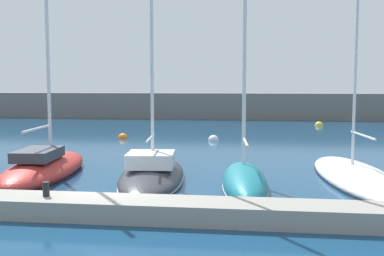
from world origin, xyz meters
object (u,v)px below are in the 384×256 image
Objects in this scene: sailboat_white_fifth at (356,175)px; mooring_buoy_orange at (123,138)px; sailboat_charcoal_third at (152,173)px; mooring_buoy_white at (213,140)px; sailboat_red_second at (44,167)px; dock_bollard at (46,189)px; sailboat_teal_fourth at (244,180)px; mooring_buoy_yellow at (319,126)px.

mooring_buoy_orange is (-13.48, 13.02, -0.20)m from sailboat_white_fifth.
mooring_buoy_white is at bearing -11.60° from sailboat_charcoal_third.
sailboat_red_second is at bearing 79.96° from sailboat_charcoal_third.
sailboat_red_second is 13.15m from sailboat_white_fifth.
sailboat_charcoal_third is at bearing -98.81° from sailboat_red_second.
mooring_buoy_orange is 1.69× the size of dock_bollard.
sailboat_charcoal_third is 1.18× the size of sailboat_teal_fourth.
sailboat_charcoal_third is 30.89× the size of dock_bollard.
dock_bollard is at bearing -100.26° from mooring_buoy_white.
sailboat_white_fifth reaches higher than dock_bollard.
sailboat_teal_fourth is 27.80m from mooring_buoy_yellow.
sailboat_charcoal_third reaches higher than sailboat_red_second.
sailboat_red_second reaches higher than mooring_buoy_yellow.
mooring_buoy_yellow is at bearing -34.82° from sailboat_red_second.
sailboat_white_fifth is 14.45m from mooring_buoy_white.
dock_bollard is (-10.39, -6.54, 0.61)m from sailboat_white_fifth.
dock_bollard is at bearing 117.13° from sailboat_white_fifth.
mooring_buoy_orange is (-8.95, 14.83, -0.24)m from sailboat_teal_fourth.
mooring_buoy_white is 6.58m from mooring_buoy_orange.
dock_bollard is (-12.40, -31.75, 0.81)m from mooring_buoy_yellow.
mooring_buoy_white is at bearing 23.51° from sailboat_white_fifth.
sailboat_teal_fourth is (8.60, -1.08, -0.15)m from sailboat_red_second.
mooring_buoy_white is (6.22, 13.41, -0.39)m from sailboat_red_second.
sailboat_charcoal_third is 15.03m from mooring_buoy_orange.
sailboat_red_second is 8.67m from sailboat_teal_fourth.
mooring_buoy_orange is (-5.17, 14.11, -0.29)m from sailboat_charcoal_third.
sailboat_white_fifth is at bearing -44.01° from mooring_buoy_orange.
sailboat_red_second is 16.96× the size of mooring_buoy_white.
sailboat_red_second is 16.20× the size of mooring_buoy_yellow.
mooring_buoy_white is at bearing 79.74° from dock_bollard.
dock_bollard is at bearing -81.01° from mooring_buoy_orange.
mooring_buoy_orange is at bearing 40.94° from sailboat_white_fifth.
sailboat_red_second is 14.79m from mooring_buoy_white.
mooring_buoy_orange is (-0.35, 13.75, -0.39)m from sailboat_red_second.
sailboat_red_second is at bearing 115.27° from dock_bollard.
mooring_buoy_orange is at bearing -3.09° from sailboat_red_second.
mooring_buoy_white is (-2.38, 14.50, -0.24)m from sailboat_teal_fourth.
mooring_buoy_white is 1.69× the size of dock_bollard.
sailboat_teal_fourth is 14.69m from mooring_buoy_white.
mooring_buoy_orange is (-6.57, 0.34, 0.00)m from mooring_buoy_white.
mooring_buoy_yellow is (6.54, 27.02, -0.24)m from sailboat_teal_fourth.
sailboat_teal_fourth is (3.78, -0.72, -0.05)m from sailboat_charcoal_third.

